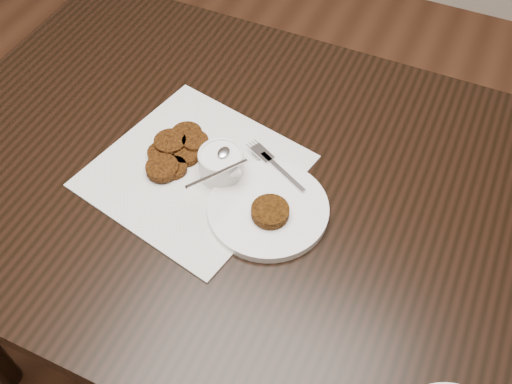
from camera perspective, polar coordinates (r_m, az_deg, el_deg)
floor at (r=1.69m, az=-3.08°, el=-17.78°), size 4.00×4.00×0.00m
table at (r=1.38m, az=0.84°, el=-9.18°), size 1.36×0.88×0.75m
napkin at (r=1.09m, az=-6.01°, el=2.06°), size 0.40×0.40×0.00m
sauce_ramekin at (r=1.04m, az=-3.49°, el=3.81°), size 0.12×0.12×0.12m
patty_cluster at (r=1.11m, az=-8.00°, el=3.93°), size 0.25×0.25×0.02m
plate_with_patty at (r=1.02m, az=1.19°, el=-1.40°), size 0.29×0.29×0.03m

